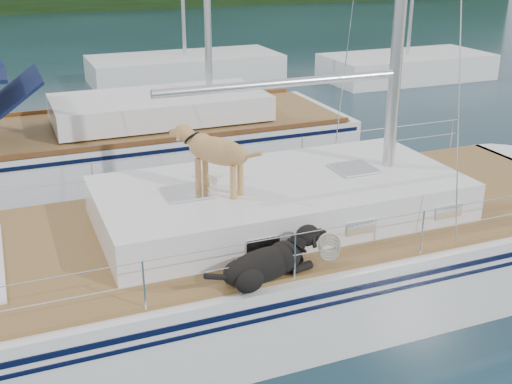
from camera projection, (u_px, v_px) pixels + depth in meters
name	position (u px, v px, depth m)	size (l,w,h in m)	color
ground	(230.00, 301.00, 9.55)	(120.00, 120.00, 0.00)	black
shore_bank	(24.00, 3.00, 49.17)	(92.00, 1.00, 1.20)	#595147
main_sailboat	(235.00, 260.00, 9.33)	(12.00, 3.93, 14.01)	white
neighbor_sailboat	(116.00, 146.00, 14.64)	(11.00, 3.50, 13.30)	white
bg_boat_center	(185.00, 68.00, 24.59)	(7.20, 3.00, 11.65)	white
bg_boat_east	(406.00, 67.00, 24.80)	(6.40, 3.00, 11.65)	white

